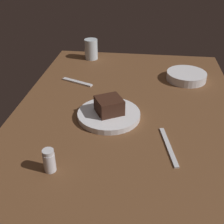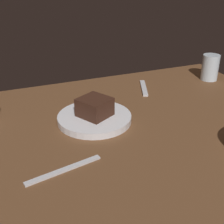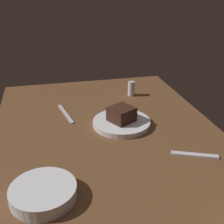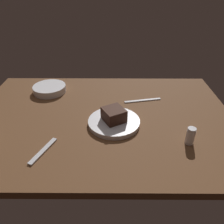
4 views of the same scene
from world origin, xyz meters
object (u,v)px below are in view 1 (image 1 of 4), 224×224
object	(u,v)px
side_bowl	(186,76)
dessert_spoon	(77,82)
salt_shaker	(49,161)
dessert_plate	(109,115)
water_glass	(91,49)
butter_knife	(169,146)
chocolate_cake_slice	(109,105)

from	to	relation	value
side_bowl	dessert_spoon	distance (cm)	48.79
salt_shaker	side_bowl	xyz separation A→B (cm)	(64.07, -42.69, -1.64)
dessert_plate	side_bowl	distance (cm)	46.40
side_bowl	water_glass	bearing A→B (deg)	66.51
water_glass	salt_shaker	bearing A→B (deg)	-177.03
dessert_spoon	butter_knife	bearing A→B (deg)	-24.44
chocolate_cake_slice	dessert_spoon	distance (cm)	31.74
salt_shaker	side_bowl	distance (cm)	77.01
chocolate_cake_slice	salt_shaker	xyz separation A→B (cm)	(-29.03, 12.51, -1.32)
water_glass	dessert_plate	bearing A→B (deg)	-163.20
water_glass	butter_knife	distance (cm)	79.67
water_glass	dessert_spoon	bearing A→B (deg)	178.38
salt_shaker	side_bowl	bearing A→B (deg)	-33.68
dessert_plate	chocolate_cake_slice	distance (cm)	3.76
chocolate_cake_slice	water_glass	bearing A→B (deg)	16.94
chocolate_cake_slice	butter_knife	xyz separation A→B (cm)	(-14.74, -20.37, -4.51)
side_bowl	salt_shaker	bearing A→B (deg)	146.32
salt_shaker	water_glass	world-z (taller)	water_glass
side_bowl	dessert_spoon	world-z (taller)	side_bowl
side_bowl	dessert_spoon	bearing A→B (deg)	100.74
dessert_plate	salt_shaker	distance (cm)	31.57
dessert_plate	butter_knife	xyz separation A→B (cm)	(-14.64, -20.49, -0.75)
salt_shaker	water_glass	size ratio (longest dim) A/B	0.68
dessert_spoon	side_bowl	bearing A→B (deg)	33.18
side_bowl	butter_knife	world-z (taller)	side_bowl
salt_shaker	side_bowl	size ratio (longest dim) A/B	0.40
chocolate_cake_slice	salt_shaker	size ratio (longest dim) A/B	1.24
water_glass	butter_knife	world-z (taller)	water_glass
water_glass	butter_knife	xyz separation A→B (cm)	(-70.24, -37.27, -4.89)
butter_knife	side_bowl	bearing A→B (deg)	157.11
chocolate_cake_slice	dessert_spoon	world-z (taller)	chocolate_cake_slice
dessert_spoon	dessert_plate	bearing A→B (deg)	-33.49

